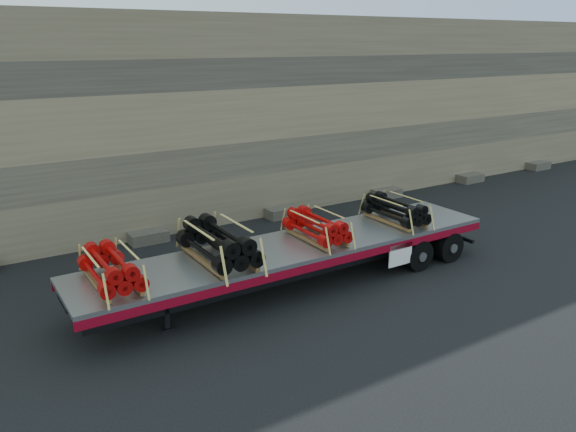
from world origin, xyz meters
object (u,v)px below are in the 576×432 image
at_px(bundle_midrear, 317,227).
at_px(bundle_midfront, 218,244).
at_px(bundle_rear, 395,211).
at_px(bundle_front, 111,269).
at_px(trailer, 295,265).

bearing_deg(bundle_midrear, bundle_midfront, 180.00).
xyz_separation_m(bundle_midfront, bundle_rear, (5.58, 0.02, -0.08)).
height_order(bundle_front, bundle_midfront, bundle_midfront).
relative_size(bundle_midfront, bundle_rear, 1.23).
relative_size(trailer, bundle_midrear, 6.08).
distance_m(bundle_midfront, bundle_midrear, 2.82).
bearing_deg(trailer, bundle_midrear, -0.00).
bearing_deg(bundle_midrear, trailer, 180.00).
xyz_separation_m(trailer, bundle_front, (-4.67, -0.02, 0.92)).
bearing_deg(bundle_midrear, bundle_rear, 0.00).
relative_size(bundle_midfront, bundle_midrear, 1.25).
bearing_deg(bundle_rear, trailer, -180.00).
relative_size(bundle_front, bundle_midrear, 1.04).
relative_size(bundle_midrear, bundle_rear, 0.99).
bearing_deg(bundle_midrear, bundle_front, 180.00).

